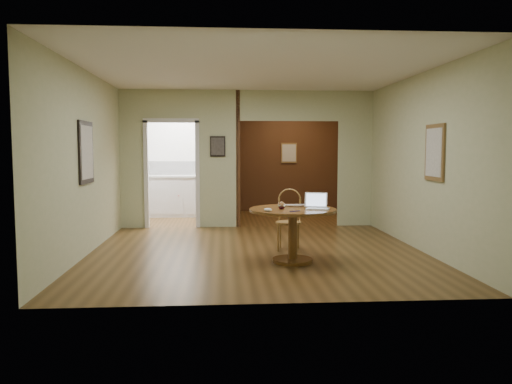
{
  "coord_description": "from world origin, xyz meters",
  "views": [
    {
      "loc": [
        -0.53,
        -7.37,
        1.55
      ],
      "look_at": [
        -0.03,
        -0.2,
        0.93
      ],
      "focal_mm": 35.0,
      "sensor_mm": 36.0,
      "label": 1
    }
  ],
  "objects": [
    {
      "name": "pen",
      "position": [
        0.42,
        -0.99,
        0.74
      ],
      "size": [
        0.14,
        0.06,
        0.01
      ],
      "primitive_type": "cylinder",
      "rotation": [
        0.0,
        1.57,
        0.37
      ],
      "color": "#0D0F5C",
      "rests_on": "dining_table"
    },
    {
      "name": "mouse",
      "position": [
        0.07,
        -0.97,
        0.76
      ],
      "size": [
        0.12,
        0.08,
        0.05
      ],
      "primitive_type": "ellipsoid",
      "rotation": [
        0.0,
        0.0,
        -0.22
      ],
      "color": "white",
      "rests_on": "dining_table"
    },
    {
      "name": "floor",
      "position": [
        0.0,
        0.0,
        0.0
      ],
      "size": [
        5.0,
        5.0,
        0.0
      ],
      "primitive_type": "plane",
      "color": "#442E13",
      "rests_on": "ground"
    },
    {
      "name": "closed_laptop",
      "position": [
        0.53,
        -0.47,
        0.75
      ],
      "size": [
        0.36,
        0.24,
        0.03
      ],
      "primitive_type": "imported",
      "rotation": [
        0.0,
        0.0,
        0.01
      ],
      "color": "silver",
      "rests_on": "dining_table"
    },
    {
      "name": "open_laptop",
      "position": [
        0.76,
        -0.72,
        0.8
      ],
      "size": [
        0.36,
        0.35,
        0.22
      ],
      "rotation": [
        0.0,
        0.0,
        -0.31
      ],
      "color": "white",
      "rests_on": "dining_table"
    },
    {
      "name": "chair",
      "position": [
        0.51,
        0.21,
        0.52
      ],
      "size": [
        0.48,
        0.48,
        0.94
      ],
      "rotation": [
        0.0,
        0.0,
        -0.24
      ],
      "color": "olive",
      "rests_on": "ground"
    },
    {
      "name": "room_shell",
      "position": [
        -0.47,
        3.1,
        1.29
      ],
      "size": [
        5.2,
        7.5,
        5.0
      ],
      "color": "silver",
      "rests_on": "ground"
    },
    {
      "name": "grocery_bag",
      "position": [
        -0.7,
        4.2,
        1.09
      ],
      "size": [
        0.33,
        0.29,
        0.3
      ],
      "primitive_type": "ellipsoid",
      "rotation": [
        0.0,
        0.0,
        -0.13
      ],
      "color": "beige",
      "rests_on": "kitchen_cabinet"
    },
    {
      "name": "kitchen_cabinet",
      "position": [
        -1.35,
        4.2,
        0.47
      ],
      "size": [
        2.06,
        0.6,
        0.94
      ],
      "color": "silver",
      "rests_on": "ground"
    },
    {
      "name": "dining_table",
      "position": [
        0.44,
        -0.68,
        0.55
      ],
      "size": [
        1.18,
        1.18,
        0.74
      ],
      "rotation": [
        0.0,
        0.0,
        -0.02
      ],
      "color": "brown",
      "rests_on": "ground"
    },
    {
      "name": "wine_glass",
      "position": [
        0.28,
        -0.74,
        0.79
      ],
      "size": [
        0.1,
        0.1,
        0.11
      ],
      "primitive_type": null,
      "color": "white",
      "rests_on": "dining_table"
    }
  ]
}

